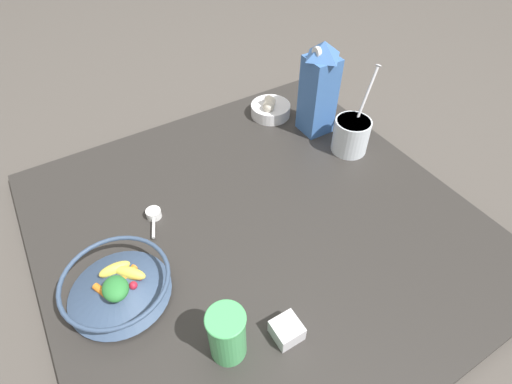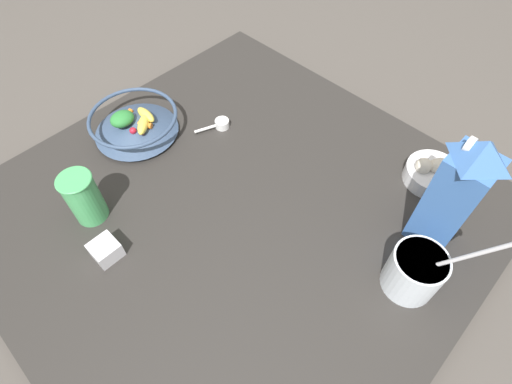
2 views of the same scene
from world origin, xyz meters
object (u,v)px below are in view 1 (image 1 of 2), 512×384
Objects in this scene: fruit_bowl at (117,285)px; yogurt_tub at (351,134)px; drinking_cup at (227,334)px; spice_jar at (287,331)px; garlic_bowl at (270,109)px; milk_carton at (319,89)px.

yogurt_tub reaches higher than fruit_bowl.
drinking_cup is (0.37, -0.63, 0.01)m from yogurt_tub.
fruit_bowl reaches higher than spice_jar.
spice_jar is 0.42× the size of garlic_bowl.
spice_jar is at bearing 73.18° from drinking_cup.
fruit_bowl is 1.77× the size of garlic_bowl.
fruit_bowl is at bearing -57.91° from garlic_bowl.
spice_jar is at bearing -51.78° from yogurt_tub.
spice_jar is at bearing 44.45° from fruit_bowl.
yogurt_tub is 0.31m from garlic_bowl.
drinking_cup reaches higher than fruit_bowl.
garlic_bowl is (-0.14, -0.08, -0.13)m from milk_carton.
drinking_cup is 0.83m from garlic_bowl.
fruit_bowl is 0.97× the size of yogurt_tub.
milk_carton is at bearing -168.64° from yogurt_tub.
milk_carton reaches higher than yogurt_tub.
milk_carton is at bearing 130.34° from drinking_cup.
milk_carton is 2.27× the size of drinking_cup.
fruit_bowl is 1.78× the size of drinking_cup.
milk_carton is 0.74m from spice_jar.
yogurt_tub is at bearing 11.36° from milk_carton.
spice_jar is (0.40, -0.51, -0.04)m from yogurt_tub.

